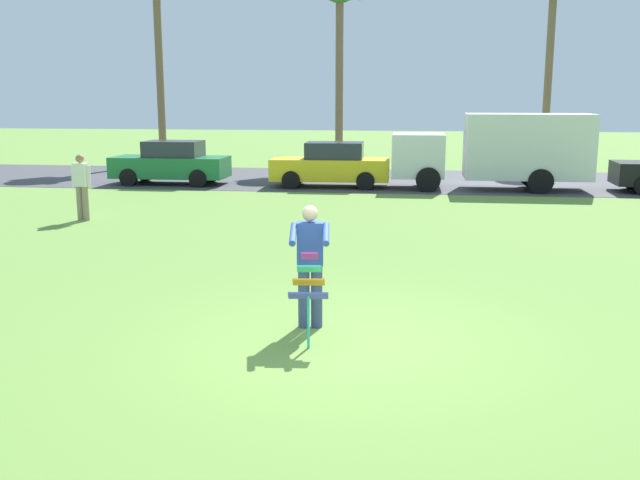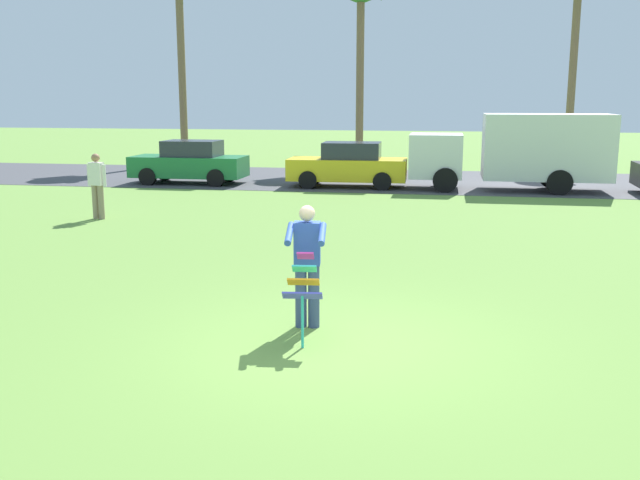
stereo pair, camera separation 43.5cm
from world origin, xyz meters
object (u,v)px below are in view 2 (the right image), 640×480
object	(u,v)px
person_walker_near	(97,184)
parked_car_yellow	(348,165)
kite_held	(303,285)
parked_car_green	(190,163)
parked_truck_white_box	(521,150)
person_kite_flyer	(307,261)

from	to	relation	value
person_walker_near	parked_car_yellow	bearing A→B (deg)	54.85
kite_held	parked_car_green	bearing A→B (deg)	114.94
kite_held	parked_car_yellow	xyz separation A→B (m)	(-1.72, 16.51, -0.02)
kite_held	parked_car_yellow	world-z (taller)	parked_car_yellow
kite_held	parked_truck_white_box	distance (m)	17.05
parked_truck_white_box	person_walker_near	xyz separation A→B (m)	(-11.53, -7.92, -0.48)
parked_truck_white_box	person_kite_flyer	bearing A→B (deg)	-105.26
person_kite_flyer	person_walker_near	distance (m)	10.71
parked_car_green	person_walker_near	distance (m)	7.93
parked_car_green	person_walker_near	bearing A→B (deg)	-87.23
parked_car_green	parked_car_yellow	world-z (taller)	same
parked_truck_white_box	parked_car_yellow	bearing A→B (deg)	179.99
parked_car_yellow	parked_car_green	bearing A→B (deg)	-179.99
parked_car_green	parked_car_yellow	bearing A→B (deg)	0.01
kite_held	parked_car_green	world-z (taller)	parked_car_green
person_kite_flyer	parked_truck_white_box	world-z (taller)	parked_truck_white_box
person_kite_flyer	person_walker_near	xyz separation A→B (m)	(-7.21, 7.91, -0.02)
person_kite_flyer	kite_held	bearing A→B (deg)	-82.91
parked_car_yellow	person_walker_near	distance (m)	9.69
parked_car_yellow	person_walker_near	xyz separation A→B (m)	(-5.58, -7.92, 0.16)
parked_truck_white_box	person_walker_near	world-z (taller)	parked_truck_white_box
parked_car_yellow	person_walker_near	bearing A→B (deg)	-125.15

